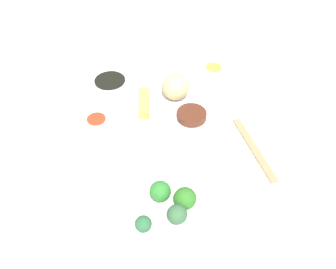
{
  "coord_description": "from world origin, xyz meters",
  "views": [
    {
      "loc": [
        0.45,
        0.6,
        0.75
      ],
      "look_at": [
        0.04,
        0.04,
        0.06
      ],
      "focal_mm": 41.04,
      "sensor_mm": 36.0,
      "label": 1
    }
  ],
  "objects_px": {
    "sauce_ramekin_sweet_and_sour": "(97,123)",
    "sauce_ramekin_hot_mustard": "(213,71)",
    "broccoli_plate": "(167,217)",
    "chopsticks_pair": "(254,149)",
    "main_plate": "(167,114)",
    "soy_sauce_bowl": "(111,85)"
  },
  "relations": [
    {
      "from": "sauce_ramekin_sweet_and_sour",
      "to": "sauce_ramekin_hot_mustard",
      "type": "bearing_deg",
      "value": 179.56
    },
    {
      "from": "soy_sauce_bowl",
      "to": "main_plate",
      "type": "bearing_deg",
      "value": 108.75
    },
    {
      "from": "sauce_ramekin_hot_mustard",
      "to": "chopsticks_pair",
      "type": "xyz_separation_m",
      "value": [
        0.13,
        0.31,
        -0.01
      ]
    },
    {
      "from": "sauce_ramekin_sweet_and_sour",
      "to": "chopsticks_pair",
      "type": "relative_size",
      "value": 0.27
    },
    {
      "from": "main_plate",
      "to": "soy_sauce_bowl",
      "type": "bearing_deg",
      "value": -71.25
    },
    {
      "from": "broccoli_plate",
      "to": "sauce_ramekin_hot_mustard",
      "type": "bearing_deg",
      "value": -141.09
    },
    {
      "from": "chopsticks_pair",
      "to": "soy_sauce_bowl",
      "type": "bearing_deg",
      "value": -68.29
    },
    {
      "from": "sauce_ramekin_hot_mustard",
      "to": "sauce_ramekin_sweet_and_sour",
      "type": "xyz_separation_m",
      "value": [
        0.41,
        -0.0,
        0.0
      ]
    },
    {
      "from": "soy_sauce_bowl",
      "to": "sauce_ramekin_sweet_and_sour",
      "type": "distance_m",
      "value": 0.16
    },
    {
      "from": "soy_sauce_bowl",
      "to": "sauce_ramekin_sweet_and_sour",
      "type": "xyz_separation_m",
      "value": [
        0.11,
        0.12,
        -0.0
      ]
    },
    {
      "from": "broccoli_plate",
      "to": "chopsticks_pair",
      "type": "distance_m",
      "value": 0.31
    },
    {
      "from": "chopsticks_pair",
      "to": "broccoli_plate",
      "type": "bearing_deg",
      "value": 7.11
    },
    {
      "from": "sauce_ramekin_hot_mustard",
      "to": "sauce_ramekin_sweet_and_sour",
      "type": "distance_m",
      "value": 0.41
    },
    {
      "from": "main_plate",
      "to": "chopsticks_pair",
      "type": "xyz_separation_m",
      "value": [
        -0.11,
        0.24,
        -0.0
      ]
    },
    {
      "from": "main_plate",
      "to": "sauce_ramekin_sweet_and_sour",
      "type": "distance_m",
      "value": 0.2
    },
    {
      "from": "broccoli_plate",
      "to": "chopsticks_pair",
      "type": "height_order",
      "value": "broccoli_plate"
    },
    {
      "from": "main_plate",
      "to": "soy_sauce_bowl",
      "type": "distance_m",
      "value": 0.21
    },
    {
      "from": "main_plate",
      "to": "broccoli_plate",
      "type": "xyz_separation_m",
      "value": [
        0.2,
        0.27,
        -0.0
      ]
    },
    {
      "from": "main_plate",
      "to": "sauce_ramekin_sweet_and_sour",
      "type": "bearing_deg",
      "value": -23.77
    },
    {
      "from": "main_plate",
      "to": "soy_sauce_bowl",
      "type": "height_order",
      "value": "soy_sauce_bowl"
    },
    {
      "from": "broccoli_plate",
      "to": "sauce_ramekin_hot_mustard",
      "type": "distance_m",
      "value": 0.56
    },
    {
      "from": "sauce_ramekin_hot_mustard",
      "to": "sauce_ramekin_sweet_and_sour",
      "type": "bearing_deg",
      "value": -0.44
    }
  ]
}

